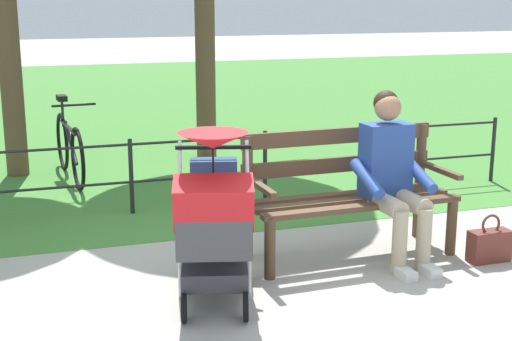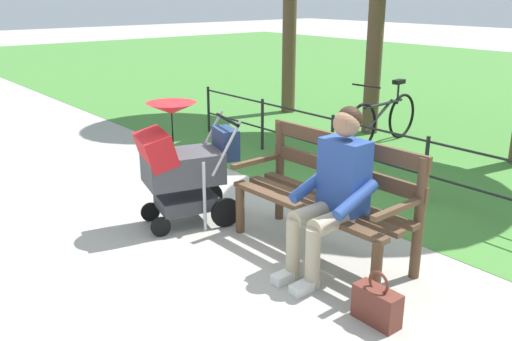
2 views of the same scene
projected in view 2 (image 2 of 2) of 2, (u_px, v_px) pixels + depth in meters
ground_plane at (256, 224)px, 5.13m from camera, size 60.00×60.00×0.00m
park_bench at (328, 191)px, 4.46m from camera, size 1.61×0.64×0.96m
person_on_bench at (334, 188)px, 4.09m from camera, size 0.54×0.74×1.28m
stroller at (182, 163)px, 4.97m from camera, size 0.70×0.98×1.15m
handbag at (377, 305)px, 3.57m from camera, size 0.32×0.14×0.37m
park_fence at (375, 150)px, 6.01m from camera, size 6.49×0.04×0.70m
bicycle at (383, 119)px, 7.73m from camera, size 0.44×1.66×0.89m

